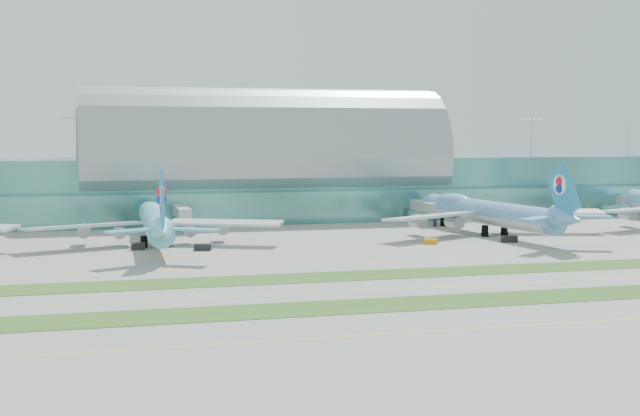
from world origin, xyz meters
name	(u,v)px	position (x,y,z in m)	size (l,w,h in m)	color
ground	(392,276)	(0.00, 0.00, 0.00)	(700.00, 700.00, 0.00)	gray
terminal	(263,175)	(0.01, 128.79, 14.23)	(340.00, 69.10, 36.00)	#3D7A75
grass_strip_near	(449,301)	(0.00, -28.00, 0.04)	(420.00, 12.00, 0.08)	#2D591E
grass_strip_far	(389,274)	(0.00, 2.00, 0.04)	(420.00, 12.00, 0.08)	#2D591E
taxiline_a	(504,327)	(0.00, -48.00, 0.01)	(420.00, 0.35, 0.01)	yellow
taxiline_b	(418,288)	(0.00, -14.00, 0.01)	(420.00, 0.35, 0.01)	yellow
taxiline_c	(364,263)	(0.00, 18.00, 0.01)	(420.00, 0.35, 0.01)	yellow
taxiline_d	(336,250)	(0.00, 40.00, 0.01)	(420.00, 0.35, 0.01)	yellow
airliner_b	(155,221)	(-41.25, 61.12, 6.20)	(64.33, 72.97, 20.10)	#65C7DE
airliner_c	(486,211)	(49.72, 61.96, 6.62)	(68.33, 78.01, 21.47)	#5F9BD1
gse_c	(138,246)	(-45.92, 53.09, 0.86)	(3.33, 1.91, 1.73)	black
gse_d	(203,247)	(-31.04, 48.15, 0.82)	(4.14, 2.02, 1.64)	black
gse_e	(431,241)	(26.53, 45.34, 0.68)	(3.44, 1.41, 1.36)	orange
gse_f	(509,239)	(47.44, 43.51, 0.84)	(4.07, 1.95, 1.68)	black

